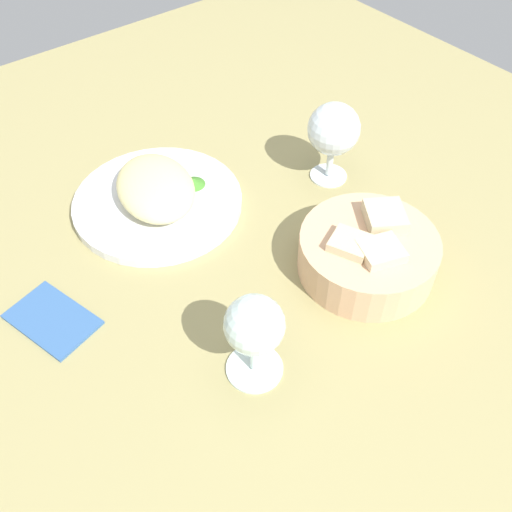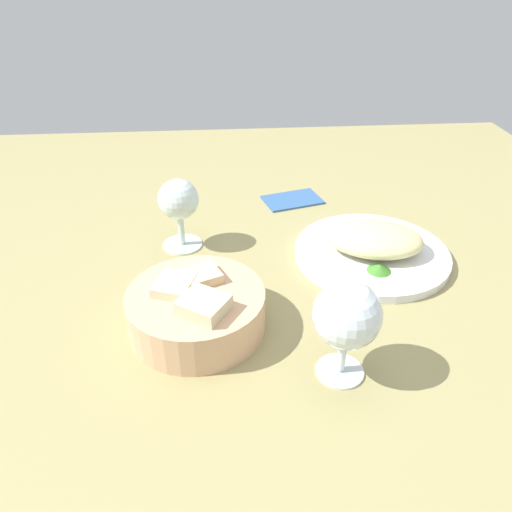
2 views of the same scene
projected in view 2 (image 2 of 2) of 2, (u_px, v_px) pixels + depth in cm
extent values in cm
cube|color=#9B905C|center=(276.00, 279.00, 75.29)|extent=(140.00, 140.00, 2.00)
cylinder|color=silver|center=(371.00, 253.00, 78.45)|extent=(24.73, 24.73, 1.40)
ellipsoid|color=beige|center=(374.00, 238.00, 76.90)|extent=(17.79, 14.65, 4.28)
cone|color=#3F7E29|center=(379.00, 268.00, 72.75)|extent=(3.66, 3.66, 1.12)
cylinder|color=#D9AA81|center=(196.00, 310.00, 62.99)|extent=(17.93, 17.93, 5.58)
cube|color=beige|center=(175.00, 297.00, 62.80)|extent=(6.00, 6.30, 5.07)
cube|color=beige|center=(204.00, 317.00, 58.95)|extent=(7.26, 7.10, 5.46)
cube|color=beige|center=(201.00, 287.00, 64.64)|extent=(6.16, 5.91, 4.83)
cylinder|color=silver|center=(183.00, 244.00, 81.75)|extent=(6.60, 6.60, 0.60)
cylinder|color=silver|center=(181.00, 230.00, 80.31)|extent=(1.00, 1.00, 4.70)
sphere|color=silver|center=(178.00, 199.00, 77.24)|extent=(6.60, 6.60, 6.60)
cylinder|color=silver|center=(340.00, 370.00, 57.55)|extent=(5.71, 5.71, 0.60)
cylinder|color=silver|center=(342.00, 355.00, 56.21)|extent=(1.00, 1.00, 4.32)
sphere|color=silver|center=(347.00, 315.00, 52.93)|extent=(7.77, 7.77, 7.77)
cube|color=#345E97|center=(292.00, 199.00, 95.82)|extent=(12.46, 9.66, 0.80)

